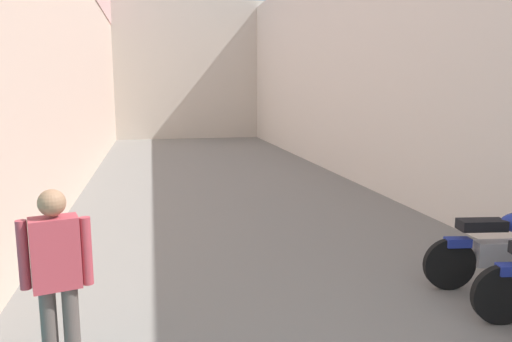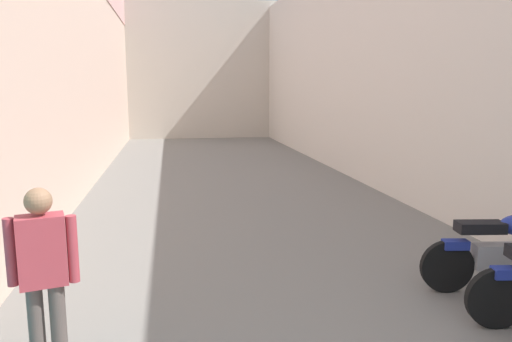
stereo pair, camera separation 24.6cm
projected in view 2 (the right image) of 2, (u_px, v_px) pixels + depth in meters
ground_plane at (243, 206)px, 9.65m from camera, size 38.72×38.72×0.00m
building_right at (372, 60)px, 11.68m from camera, size 0.45×22.72×5.93m
building_far_end at (198, 71)px, 23.07m from camera, size 9.45×2.00×6.22m
motorcycle_fifth at (504, 249)px, 5.50m from camera, size 1.84×0.58×1.04m
pedestrian_mid_alley at (44, 272)px, 3.69m from camera, size 0.52×0.28×1.57m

